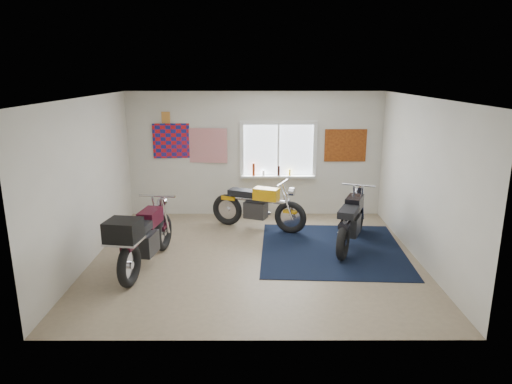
{
  "coord_description": "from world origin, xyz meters",
  "views": [
    {
      "loc": [
        0.0,
        -7.28,
        3.09
      ],
      "look_at": [
        0.01,
        0.4,
        1.06
      ],
      "focal_mm": 32.0,
      "sensor_mm": 36.0,
      "label": 1
    }
  ],
  "objects_px": {
    "yellow_triumph": "(258,207)",
    "navy_rug": "(332,249)",
    "maroon_tourer": "(143,238)",
    "black_chrome_bike": "(351,222)"
  },
  "relations": [
    {
      "from": "yellow_triumph",
      "to": "black_chrome_bike",
      "type": "distance_m",
      "value": 1.94
    },
    {
      "from": "navy_rug",
      "to": "black_chrome_bike",
      "type": "height_order",
      "value": "black_chrome_bike"
    },
    {
      "from": "yellow_triumph",
      "to": "maroon_tourer",
      "type": "bearing_deg",
      "value": -110.0
    },
    {
      "from": "black_chrome_bike",
      "to": "maroon_tourer",
      "type": "height_order",
      "value": "maroon_tourer"
    },
    {
      "from": "navy_rug",
      "to": "maroon_tourer",
      "type": "relative_size",
      "value": 1.23
    },
    {
      "from": "yellow_triumph",
      "to": "maroon_tourer",
      "type": "xyz_separation_m",
      "value": [
        -1.83,
        -2.02,
        0.11
      ]
    },
    {
      "from": "black_chrome_bike",
      "to": "maroon_tourer",
      "type": "distance_m",
      "value": 3.68
    },
    {
      "from": "yellow_triumph",
      "to": "navy_rug",
      "type": "bearing_deg",
      "value": -18.49
    },
    {
      "from": "navy_rug",
      "to": "black_chrome_bike",
      "type": "xyz_separation_m",
      "value": [
        0.37,
        0.19,
        0.45
      ]
    },
    {
      "from": "navy_rug",
      "to": "black_chrome_bike",
      "type": "bearing_deg",
      "value": 27.43
    }
  ]
}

